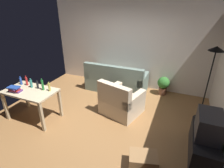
% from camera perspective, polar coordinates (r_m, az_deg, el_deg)
% --- Properties ---
extents(ground_plane, '(5.20, 4.40, 0.02)m').
position_cam_1_polar(ground_plane, '(4.49, -3.70, -11.15)').
color(ground_plane, olive).
extents(wall_rear, '(5.20, 0.10, 2.70)m').
position_cam_1_polar(wall_rear, '(5.81, 5.67, 12.22)').
color(wall_rear, silver).
rests_on(wall_rear, ground_plane).
extents(couch, '(1.88, 0.84, 0.92)m').
position_cam_1_polar(couch, '(5.66, 1.28, 0.81)').
color(couch, slate).
rests_on(couch, ground_plane).
extents(tv_stand, '(0.44, 1.10, 0.48)m').
position_cam_1_polar(tv_stand, '(3.84, 27.25, -17.11)').
color(tv_stand, black).
rests_on(tv_stand, ground_plane).
extents(tv, '(0.41, 0.60, 0.44)m').
position_cam_1_polar(tv, '(3.56, 28.79, -11.54)').
color(tv, '#2D2D33').
rests_on(tv, tv_stand).
extents(torchiere_lamp, '(0.32, 0.32, 1.81)m').
position_cam_1_polar(torchiere_lamp, '(4.37, 29.63, 5.46)').
color(torchiere_lamp, black).
rests_on(torchiere_lamp, ground_plane).
extents(desk, '(1.20, 0.71, 0.76)m').
position_cam_1_polar(desk, '(4.59, -24.66, -3.08)').
color(desk, '#C6B28E').
rests_on(desk, ground_plane).
extents(potted_plant, '(0.36, 0.36, 0.57)m').
position_cam_1_polar(potted_plant, '(5.64, 16.18, -0.11)').
color(potted_plant, brown).
rests_on(potted_plant, ground_plane).
extents(armchair, '(1.09, 1.05, 0.92)m').
position_cam_1_polar(armchair, '(4.51, 2.78, -5.87)').
color(armchair, beige).
rests_on(armchair, ground_plane).
extents(storage_box, '(0.55, 0.46, 0.30)m').
position_cam_1_polar(storage_box, '(3.36, 9.94, -23.34)').
color(storage_box, olive).
rests_on(storage_box, ground_plane).
extents(bottle_blue, '(0.06, 0.06, 0.21)m').
position_cam_1_polar(bottle_blue, '(4.92, -27.28, 0.87)').
color(bottle_blue, '#2347A3').
rests_on(bottle_blue, desk).
extents(bottle_red, '(0.05, 0.05, 0.25)m').
position_cam_1_polar(bottle_red, '(4.81, -25.78, 0.85)').
color(bottle_red, '#AD2323').
rests_on(bottle_red, desk).
extents(bottle_tall, '(0.06, 0.06, 0.23)m').
position_cam_1_polar(bottle_tall, '(4.64, -24.58, 0.13)').
color(bottle_tall, teal).
rests_on(bottle_tall, desk).
extents(bottle_dark, '(0.05, 0.05, 0.20)m').
position_cam_1_polar(bottle_dark, '(4.53, -22.83, -0.32)').
color(bottle_dark, black).
rests_on(bottle_dark, desk).
extents(bottle_green, '(0.05, 0.05, 0.28)m').
position_cam_1_polar(bottle_green, '(4.39, -21.43, -0.31)').
color(bottle_green, '#1E722D').
rests_on(bottle_green, desk).
extents(bottle_squat, '(0.05, 0.05, 0.22)m').
position_cam_1_polar(bottle_squat, '(4.30, -19.53, -0.95)').
color(bottle_squat, '#BCB24C').
rests_on(bottle_squat, desk).
extents(book_stack, '(0.29, 0.22, 0.13)m').
position_cam_1_polar(book_stack, '(4.60, -28.83, -1.46)').
color(book_stack, '#593372').
rests_on(book_stack, desk).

